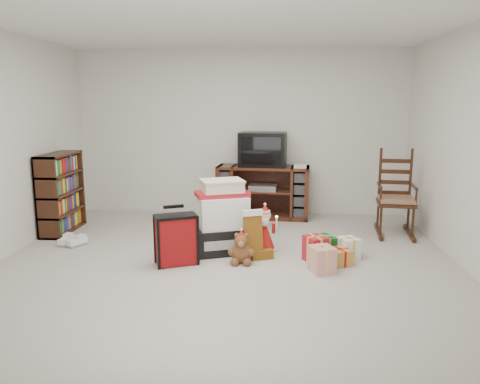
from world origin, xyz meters
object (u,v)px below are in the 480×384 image
(bookshelf, at_px, (61,194))
(gift_cluster, at_px, (328,251))
(teddy_bear, at_px, (241,250))
(sneaker_pair, at_px, (72,242))
(red_suitcase, at_px, (176,239))
(gift_pile, at_px, (222,221))
(santa_figurine, at_px, (265,233))
(rocking_chair, at_px, (394,204))
(mrs_claus_figurine, at_px, (217,224))
(tv_stand, at_px, (263,192))
(crt_television, at_px, (263,149))

(bookshelf, xyz_separation_m, gift_cluster, (3.42, -0.99, -0.39))
(teddy_bear, distance_m, sneaker_pair, 2.17)
(red_suitcase, bearing_deg, gift_pile, 23.60)
(santa_figurine, relative_size, sneaker_pair, 1.64)
(sneaker_pair, bearing_deg, santa_figurine, 14.67)
(santa_figurine, relative_size, gift_cluster, 0.72)
(rocking_chair, xyz_separation_m, mrs_claus_figurine, (-2.27, -0.68, -0.14))
(mrs_claus_figurine, bearing_deg, tv_stand, 70.20)
(santa_figurine, bearing_deg, tv_stand, 91.94)
(santa_figurine, height_order, crt_television, crt_television)
(tv_stand, xyz_separation_m, sneaker_pair, (-2.30, -1.59, -0.35))
(teddy_bear, distance_m, gift_cluster, 0.95)
(gift_cluster, bearing_deg, teddy_bear, -172.82)
(teddy_bear, relative_size, crt_television, 0.46)
(bookshelf, relative_size, mrs_claus_figurine, 1.58)
(bookshelf, distance_m, santa_figurine, 2.83)
(gift_pile, bearing_deg, crt_television, 56.45)
(mrs_claus_figurine, height_order, gift_cluster, mrs_claus_figurine)
(bookshelf, relative_size, gift_cluster, 1.34)
(tv_stand, xyz_separation_m, gift_cluster, (0.75, -1.97, -0.27))
(mrs_claus_figurine, xyz_separation_m, gift_cluster, (1.27, -0.52, -0.14))
(gift_pile, bearing_deg, red_suitcase, -152.36)
(rocking_chair, height_order, red_suitcase, rocking_chair)
(bookshelf, bearing_deg, gift_cluster, -16.12)
(sneaker_pair, relative_size, crt_television, 0.47)
(bookshelf, xyz_separation_m, red_suitcase, (1.79, -1.19, -0.23))
(red_suitcase, xyz_separation_m, gift_cluster, (1.63, 0.20, -0.16))
(red_suitcase, bearing_deg, bookshelf, 122.74)
(rocking_chair, height_order, teddy_bear, rocking_chair)
(santa_figurine, distance_m, sneaker_pair, 2.36)
(teddy_bear, relative_size, santa_figurine, 0.59)
(mrs_claus_figurine, bearing_deg, santa_figurine, -19.61)
(mrs_claus_figurine, bearing_deg, rocking_chair, 16.68)
(red_suitcase, bearing_deg, santa_figurine, 5.35)
(red_suitcase, distance_m, santa_figurine, 1.07)
(mrs_claus_figurine, relative_size, crt_television, 0.93)
(teddy_bear, xyz_separation_m, gift_cluster, (0.94, 0.12, -0.03))
(rocking_chair, distance_m, gift_pile, 2.37)
(bookshelf, relative_size, teddy_bear, 3.17)
(tv_stand, bearing_deg, santa_figurine, -82.94)
(mrs_claus_figurine, bearing_deg, gift_cluster, -22.23)
(gift_pile, xyz_separation_m, red_suitcase, (-0.44, -0.48, -0.09))
(mrs_claus_figurine, bearing_deg, bookshelf, 167.69)
(gift_cluster, bearing_deg, rocking_chair, 50.22)
(bookshelf, distance_m, gift_cluster, 3.58)
(sneaker_pair, bearing_deg, teddy_bear, 2.99)
(red_suitcase, height_order, crt_television, crt_television)
(rocking_chair, xyz_separation_m, sneaker_pair, (-4.05, -0.82, -0.35))
(bookshelf, distance_m, teddy_bear, 2.74)
(red_suitcase, distance_m, teddy_bear, 0.71)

